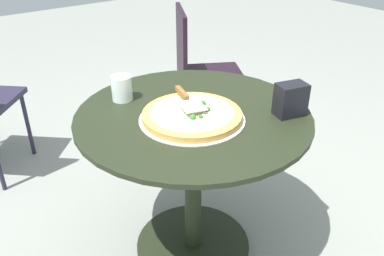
{
  "coord_description": "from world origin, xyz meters",
  "views": [
    {
      "loc": [
        -1.06,
        0.8,
        1.36
      ],
      "look_at": [
        -0.04,
        0.03,
        0.64
      ],
      "focal_mm": 37.37,
      "sensor_mm": 36.0,
      "label": 1
    }
  ],
  "objects": [
    {
      "name": "patio_table",
      "position": [
        0.0,
        0.0,
        0.48
      ],
      "size": [
        0.88,
        0.88,
        0.68
      ],
      "color": "black",
      "rests_on": "ground"
    },
    {
      "name": "pizza_on_tray",
      "position": [
        -0.04,
        0.03,
        0.69
      ],
      "size": [
        0.39,
        0.39,
        0.05
      ],
      "color": "silver",
      "rests_on": "patio_table"
    },
    {
      "name": "napkin_dispenser",
      "position": [
        -0.23,
        -0.27,
        0.74
      ],
      "size": [
        0.1,
        0.12,
        0.12
      ],
      "primitive_type": "cube",
      "rotation": [
        0.0,
        0.0,
        1.31
      ],
      "color": "black",
      "rests_on": "patio_table"
    },
    {
      "name": "pizza_server",
      "position": [
        0.02,
        0.01,
        0.73
      ],
      "size": [
        0.22,
        0.1,
        0.02
      ],
      "color": "silver",
      "rests_on": "pizza_on_tray"
    },
    {
      "name": "patio_chair_far",
      "position": [
        0.77,
        -0.63,
        0.49
      ],
      "size": [
        0.54,
        0.54,
        0.84
      ],
      "color": "black",
      "rests_on": "ground"
    },
    {
      "name": "ground_plane",
      "position": [
        0.0,
        0.0,
        0.0
      ],
      "size": [
        10.0,
        10.0,
        0.0
      ],
      "primitive_type": "plane",
      "color": "gray"
    },
    {
      "name": "drinking_cup",
      "position": [
        0.26,
        0.15,
        0.73
      ],
      "size": [
        0.08,
        0.08,
        0.1
      ],
      "primitive_type": "cylinder",
      "color": "silver",
      "rests_on": "patio_table"
    }
  ]
}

